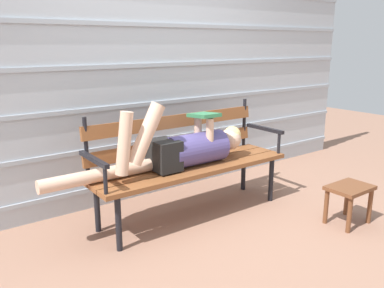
# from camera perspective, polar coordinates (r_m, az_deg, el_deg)

# --- Properties ---
(ground_plane) EXTENTS (12.00, 12.00, 0.00)m
(ground_plane) POSITION_cam_1_polar(r_m,az_deg,el_deg) (3.35, 1.89, -11.06)
(ground_plane) COLOR #936B56
(house_siding) EXTENTS (5.46, 0.08, 2.12)m
(house_siding) POSITION_cam_1_polar(r_m,az_deg,el_deg) (3.75, -6.20, 8.49)
(house_siding) COLOR #B2BCC6
(house_siding) RESTS_ON ground
(park_bench) EXTENTS (1.76, 0.49, 0.90)m
(park_bench) POSITION_cam_1_polar(r_m,az_deg,el_deg) (3.36, -0.71, -1.94)
(park_bench) COLOR brown
(park_bench) RESTS_ON ground
(reclining_person) EXTENTS (1.75, 0.26, 0.57)m
(reclining_person) POSITION_cam_1_polar(r_m,az_deg,el_deg) (3.21, -1.53, -0.63)
(reclining_person) COLOR #514784
(footstool) EXTENTS (0.36, 0.26, 0.32)m
(footstool) POSITION_cam_1_polar(r_m,az_deg,el_deg) (3.47, 21.57, -6.70)
(footstool) COLOR brown
(footstool) RESTS_ON ground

